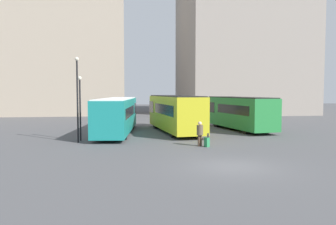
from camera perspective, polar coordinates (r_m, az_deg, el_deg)
The scene contains 10 objects.
ground_plane at distance 16.52m, azimuth 11.25°, elevation -9.27°, with size 160.00×160.00×0.00m, color #4C4C4F.
building_block_left at distance 58.30m, azimuth -23.71°, elevation 13.19°, with size 31.28×11.59×27.30m.
building_block_right at distance 59.41m, azimuth 12.52°, elevation 10.47°, with size 20.08×17.96×21.66m.
bus_0 at distance 29.26m, azimuth -8.83°, elevation -0.28°, with size 3.83×12.44×3.10m.
bus_1 at distance 29.75m, azimuth 1.14°, elevation 0.04°, with size 3.74×10.93×3.33m.
bus_2 at distance 32.29m, azimuth 12.32°, elevation 0.08°, with size 4.00×9.82×3.17m.
traveler at distance 22.15m, azimuth 5.57°, elevation -3.32°, with size 0.57×0.57×1.67m.
suitcase at distance 22.03m, azimuth 6.79°, elevation -5.12°, with size 0.34×0.39×0.92m.
lamp_post_0 at distance 25.24m, azimuth -15.07°, elevation 1.74°, with size 0.28×0.28×4.82m.
lamp_post_1 at distance 24.25m, azimuth -15.50°, elevation 3.29°, with size 0.28×0.28×6.14m.
Camera 1 is at (-5.31, -15.21, 3.67)m, focal length 35.00 mm.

